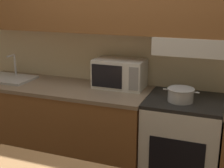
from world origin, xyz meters
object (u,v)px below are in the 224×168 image
(microwave, at_px, (120,74))
(sink_basin, at_px, (8,78))
(cooking_pot, at_px, (181,94))
(stove_range, at_px, (181,146))

(microwave, xyz_separation_m, sink_basin, (-1.24, -0.15, -0.13))
(cooking_pot, bearing_deg, microwave, 161.77)
(stove_range, xyz_separation_m, sink_basin, (-1.90, -0.01, 0.48))
(cooking_pot, xyz_separation_m, microwave, (-0.64, 0.21, 0.08))
(stove_range, xyz_separation_m, microwave, (-0.66, 0.14, 0.60))
(sink_basin, bearing_deg, microwave, 6.91)
(cooking_pot, relative_size, sink_basin, 0.57)
(cooking_pot, relative_size, microwave, 0.62)
(microwave, distance_m, sink_basin, 1.25)
(stove_range, distance_m, microwave, 0.91)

